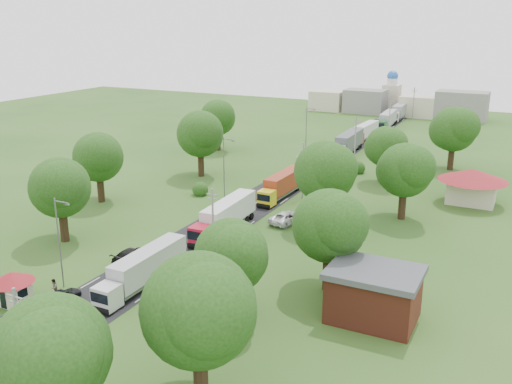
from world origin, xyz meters
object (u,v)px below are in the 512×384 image
Objects in this scene: info_sign at (330,161)px; car_lane_mid at (135,266)px; car_lane_front at (62,296)px; pedestrian_near at (75,309)px; guard_booth at (12,284)px; truck_0 at (144,269)px; boom_barrier at (57,308)px.

car_lane_mid is at bearing -97.29° from info_sign.
car_lane_front is at bearing 83.06° from car_lane_mid.
guard_booth is at bearing 154.35° from pedestrian_near.
info_sign reaches higher than pedestrian_near.
pedestrian_near is (-1.78, -8.51, -1.10)m from truck_0.
car_lane_mid reaches higher than boom_barrier.
pedestrian_near is at bearing 155.89° from car_lane_front.
boom_barrier is 2.23× the size of car_lane_front.
pedestrian_near reaches higher than boom_barrier.
pedestrian_near is at bearing 16.11° from boom_barrier.
car_lane_front is at bearing 122.97° from pedestrian_near.
pedestrian_near is (1.73, 0.50, 0.02)m from boom_barrier.
info_sign is 59.73m from pedestrian_near.
guard_booth is 4.99m from car_lane_front.
truck_0 is 3.39× the size of car_lane_mid.
guard_booth is 13.16m from car_lane_mid.
info_sign is at bearing 78.32° from guard_booth.
truck_0 is at bearing 43.92° from guard_booth.
pedestrian_near is (7.57, 0.50, -1.25)m from guard_booth.
truck_0 is at bearing 146.80° from car_lane_mid.
info_sign reaches higher than boom_barrier.
info_sign is 58.36m from car_lane_front.
guard_booth is 12.99m from truck_0.
guard_booth reaches higher than pedestrian_near.
boom_barrier is 1.80m from pedestrian_near.
truck_0 is (9.35, 9.01, -0.15)m from guard_booth.
guard_booth is 2.42× the size of pedestrian_near.
car_lane_mid is at bearing 88.22° from boom_barrier.
boom_barrier is 0.67× the size of truck_0.
pedestrian_near is (1.37, -11.01, 0.25)m from car_lane_mid.
info_sign reaches higher than guard_booth.
info_sign is at bearing 86.58° from truck_0.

